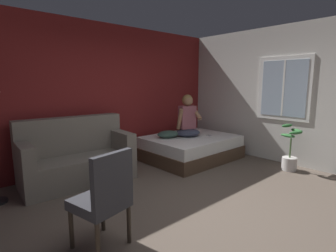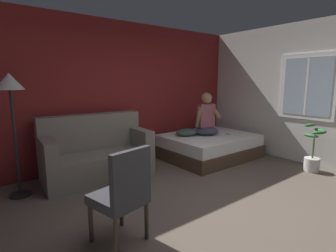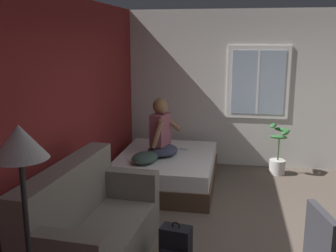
% 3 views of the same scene
% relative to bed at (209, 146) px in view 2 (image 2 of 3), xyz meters
% --- Properties ---
extents(ground_plane, '(40.00, 40.00, 0.00)m').
position_rel_bed_xyz_m(ground_plane, '(-1.60, -1.77, -0.24)').
color(ground_plane, brown).
extents(wall_back_accent, '(10.56, 0.16, 2.70)m').
position_rel_bed_xyz_m(wall_back_accent, '(-1.60, 0.94, 1.11)').
color(wall_back_accent, maroon).
rests_on(wall_back_accent, ground).
extents(wall_side_with_window, '(0.19, 6.66, 2.70)m').
position_rel_bed_xyz_m(wall_side_with_window, '(1.26, -1.77, 1.12)').
color(wall_side_with_window, silver).
rests_on(wall_side_with_window, ground).
extents(bed, '(1.87, 1.47, 0.48)m').
position_rel_bed_xyz_m(bed, '(0.00, 0.00, 0.00)').
color(bed, '#4C3828').
rests_on(bed, ground).
extents(couch, '(1.75, 0.93, 1.04)m').
position_rel_bed_xyz_m(couch, '(-2.33, 0.34, 0.16)').
color(couch, slate).
rests_on(couch, ground).
extents(side_chair, '(0.55, 0.55, 0.98)m').
position_rel_bed_xyz_m(side_chair, '(-2.86, -1.55, 0.30)').
color(side_chair, '#382D23').
rests_on(side_chair, ground).
extents(person_seated, '(0.62, 0.57, 0.88)m').
position_rel_bed_xyz_m(person_seated, '(-0.03, 0.07, 0.60)').
color(person_seated, '#383D51').
rests_on(person_seated, bed).
extents(backpack, '(0.27, 0.33, 0.46)m').
position_rel_bed_xyz_m(backpack, '(-2.15, -0.48, -0.04)').
color(backpack, black).
rests_on(backpack, ground).
extents(throw_pillow, '(0.52, 0.42, 0.14)m').
position_rel_bed_xyz_m(throw_pillow, '(-0.42, 0.24, 0.31)').
color(throw_pillow, '#385147').
rests_on(throw_pillow, bed).
extents(cell_phone, '(0.11, 0.16, 0.01)m').
position_rel_bed_xyz_m(cell_phone, '(0.33, -0.22, 0.25)').
color(cell_phone, '#B7B7BC').
rests_on(cell_phone, bed).
extents(floor_lamp, '(0.36, 0.36, 1.70)m').
position_rel_bed_xyz_m(floor_lamp, '(-3.48, 0.31, 1.19)').
color(floor_lamp, black).
rests_on(floor_lamp, ground).
extents(potted_plant, '(0.39, 0.37, 0.85)m').
position_rel_bed_xyz_m(potted_plant, '(0.81, -1.74, 0.07)').
color(potted_plant, silver).
rests_on(potted_plant, ground).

